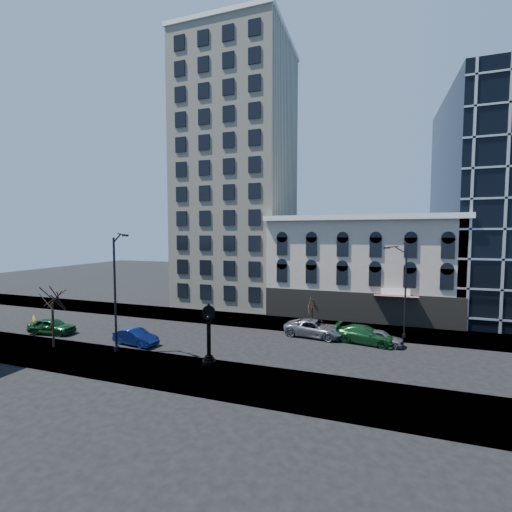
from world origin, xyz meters
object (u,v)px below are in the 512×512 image
(warning_sign, at_px, (34,323))
(car_near_b, at_px, (136,337))
(street_lamp_near, at_px, (119,261))
(car_near_a, at_px, (52,326))
(street_clock, at_px, (209,337))

(warning_sign, height_order, car_near_b, warning_sign)
(street_lamp_near, bearing_deg, warning_sign, -160.63)
(street_lamp_near, xyz_separation_m, car_near_b, (-0.53, 2.59, -7.27))
(car_near_a, bearing_deg, street_lamp_near, -111.48)
(car_near_b, bearing_deg, street_lamp_near, -160.34)
(street_lamp_near, distance_m, car_near_a, 13.38)
(car_near_a, xyz_separation_m, car_near_b, (10.42, -0.09, -0.07))
(street_clock, bearing_deg, car_near_a, 151.68)
(street_lamp_near, height_order, warning_sign, street_lamp_near)
(warning_sign, bearing_deg, car_near_b, 36.17)
(warning_sign, bearing_deg, street_lamp_near, 21.40)
(street_clock, xyz_separation_m, car_near_b, (-8.73, 2.32, -1.56))
(street_lamp_near, height_order, car_near_a, street_lamp_near)
(warning_sign, bearing_deg, street_clock, 22.90)
(street_lamp_near, distance_m, car_near_b, 7.74)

